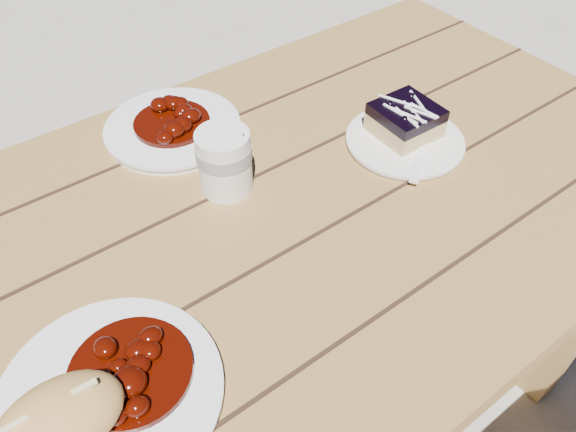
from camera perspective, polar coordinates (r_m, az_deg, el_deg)
picnic_table at (r=0.92m, az=-16.37°, el=-14.16°), size 2.00×1.55×0.75m
main_plate at (r=0.70m, az=-17.55°, el=-16.92°), size 0.25×0.25×0.02m
goulash_stew at (r=0.68m, az=-15.95°, el=-14.31°), size 0.15×0.15×0.04m
bread_roll at (r=0.66m, az=-22.18°, el=-18.58°), size 0.14×0.10×0.07m
dessert_plate at (r=1.00m, az=11.77°, el=7.43°), size 0.20×0.20×0.01m
blueberry_cake at (r=1.00m, az=11.84°, el=9.55°), size 0.10×0.10×0.06m
fork_dessert at (r=0.96m, az=13.30°, el=5.69°), size 0.15×0.11×0.00m
coffee_cup at (r=0.87m, az=-6.46°, el=5.52°), size 0.08×0.08×0.10m
second_plate at (r=1.03m, az=-11.61°, el=8.64°), size 0.23×0.23×0.02m
second_stew at (r=1.01m, az=-11.85°, el=9.95°), size 0.13×0.13×0.04m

